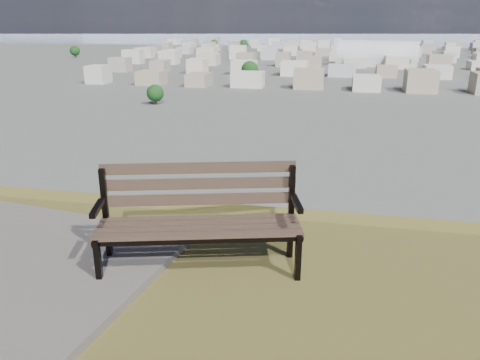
# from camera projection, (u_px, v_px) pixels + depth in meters

# --- Properties ---
(park_bench) EXTENTS (2.08, 1.12, 1.04)m
(park_bench) POSITION_uv_depth(u_px,v_px,m) (199.00, 213.00, 4.65)
(park_bench) COLOR #49382A
(park_bench) RESTS_ON hilltop_mesa
(arena) EXTENTS (51.24, 27.70, 20.55)m
(arena) POSITION_uv_depth(u_px,v_px,m) (377.00, 58.00, 295.34)
(arena) COLOR silver
(arena) RESTS_ON ground
(city_blocks) EXTENTS (395.00, 361.00, 7.00)m
(city_blocks) POSITION_uv_depth(u_px,v_px,m) (338.00, 52.00, 374.86)
(city_blocks) COLOR beige
(city_blocks) RESTS_ON ground
(city_trees) EXTENTS (406.52, 387.20, 9.98)m
(city_trees) POSITION_uv_depth(u_px,v_px,m) (297.00, 56.00, 309.50)
(city_trees) COLOR #372A1B
(city_trees) RESTS_ON ground
(bay_water) EXTENTS (2400.00, 700.00, 0.12)m
(bay_water) POSITION_uv_depth(u_px,v_px,m) (340.00, 36.00, 844.64)
(bay_water) COLOR #92A3BA
(bay_water) RESTS_ON ground
(far_hills) EXTENTS (2050.00, 340.00, 60.00)m
(far_hills) POSITION_uv_depth(u_px,v_px,m) (319.00, 21.00, 1314.17)
(far_hills) COLOR #929DB5
(far_hills) RESTS_ON ground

